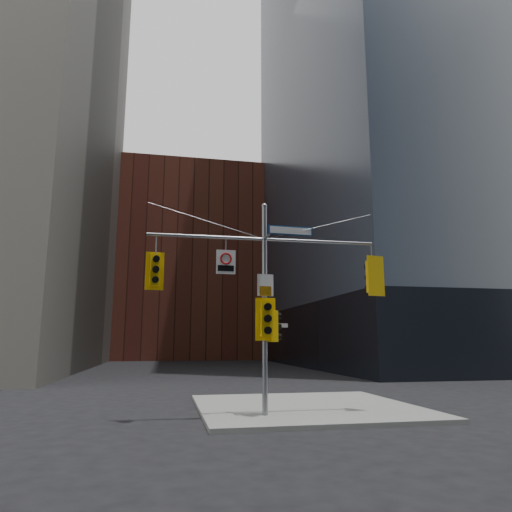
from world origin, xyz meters
name	(u,v)px	position (x,y,z in m)	size (l,w,h in m)	color
ground	(280,432)	(0.00, 0.00, 0.00)	(160.00, 160.00, 0.00)	black
sidewalk_corner	(306,407)	(2.00, 4.00, 0.07)	(8.00, 8.00, 0.15)	gray
podium_ne	(457,337)	(28.00, 32.00, 3.00)	(36.40, 36.40, 6.00)	black
brick_midrise	(189,266)	(0.00, 58.00, 14.00)	(26.00, 20.00, 28.00)	brown
signal_assembly	(265,284)	(0.00, 1.99, 4.42)	(8.00, 0.80, 7.30)	gray
traffic_light_west_arm	(155,270)	(-3.67, 2.01, 4.80)	(0.60, 0.51, 1.27)	yellow
traffic_light_east_arm	(373,276)	(3.97, 1.99, 4.80)	(0.68, 0.61, 1.44)	yellow
traffic_light_pole_side	(274,326)	(0.32, 2.01, 3.01)	(0.45, 0.39, 1.05)	yellow
traffic_light_pole_front	(267,319)	(0.00, 1.73, 3.24)	(0.68, 0.54, 1.42)	yellow
street_sign_blade	(291,231)	(0.95, 2.00, 6.35)	(1.63, 0.13, 0.32)	navy
regulatory_sign_arm	(226,261)	(-1.35, 1.97, 5.18)	(0.66, 0.08, 0.82)	silver
regulatory_sign_pole	(265,286)	(0.00, 1.88, 4.36)	(0.57, 0.10, 0.74)	silver
street_blade_ew	(278,325)	(0.45, 2.00, 3.04)	(0.70, 0.03, 0.14)	silver
street_blade_ns	(262,335)	(0.00, 2.45, 2.73)	(0.09, 0.77, 0.15)	#145926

